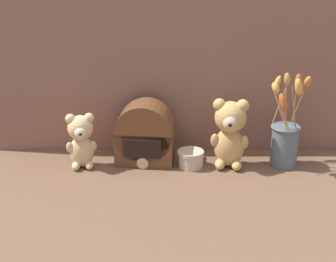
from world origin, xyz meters
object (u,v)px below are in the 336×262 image
at_px(flower_vase, 285,138).
at_px(vintage_radio, 145,136).
at_px(teddy_bear_medium, 81,140).
at_px(teddy_bear_large, 230,132).
at_px(decorative_tin_tall, 191,159).

xyz_separation_m(flower_vase, vintage_radio, (-0.49, 0.03, -0.01)).
distance_m(teddy_bear_medium, vintage_radio, 0.23).
bearing_deg(teddy_bear_large, teddy_bear_medium, -179.38).
xyz_separation_m(flower_vase, decorative_tin_tall, (-0.33, -0.01, -0.08)).
bearing_deg(decorative_tin_tall, teddy_bear_large, 1.97).
bearing_deg(vintage_radio, teddy_bear_medium, -167.97).
distance_m(teddy_bear_medium, flower_vase, 0.72).
xyz_separation_m(teddy_bear_medium, decorative_tin_tall, (0.38, 0.00, -0.07)).
xyz_separation_m(teddy_bear_large, decorative_tin_tall, (-0.14, -0.00, -0.10)).
relative_size(teddy_bear_large, flower_vase, 0.72).
relative_size(teddy_bear_medium, vintage_radio, 0.89).
relative_size(flower_vase, decorative_tin_tall, 3.71).
bearing_deg(flower_vase, decorative_tin_tall, -178.01).
height_order(teddy_bear_large, decorative_tin_tall, teddy_bear_large).
height_order(flower_vase, vintage_radio, flower_vase).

